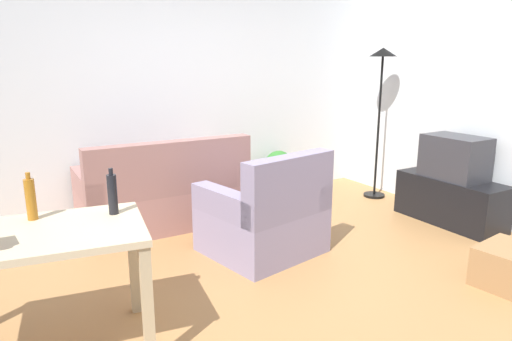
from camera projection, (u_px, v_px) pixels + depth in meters
ground_plane at (277, 279)px, 3.55m from camera, size 5.20×4.40×0.02m
wall_rear at (173, 89)px, 5.08m from camera, size 5.20×0.10×2.70m
wall_right at (498, 93)px, 4.49m from camera, size 0.10×4.40×2.70m
couch at (164, 196)px, 4.64m from camera, size 1.63×0.84×0.92m
tv_stand at (450, 200)px, 4.72m from camera, size 0.44×1.10×0.48m
tv at (455, 157)px, 4.61m from camera, size 0.41×0.60×0.44m
torchiere_lamp at (381, 82)px, 5.36m from camera, size 0.32×0.32×1.81m
desk at (31, 252)px, 2.44m from camera, size 1.29×0.87×0.76m
potted_plant at (279, 170)px, 5.67m from camera, size 0.36×0.36×0.57m
armchair at (266, 218)px, 3.94m from camera, size 1.05×1.00×0.92m
storage_box at (506, 265)px, 3.42m from camera, size 0.52×0.40×0.30m
bottle_amber at (31, 199)px, 2.59m from camera, size 0.06×0.06×0.28m
bottle_dark at (112, 194)px, 2.69m from camera, size 0.06×0.06×0.28m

